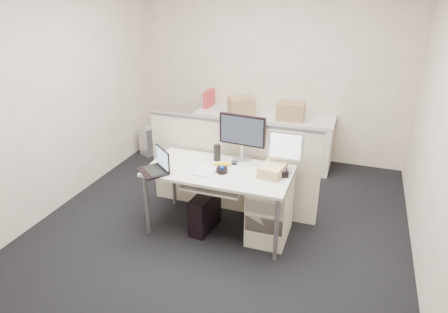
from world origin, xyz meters
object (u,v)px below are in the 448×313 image
at_px(monitor_main, 242,138).
at_px(laptop, 152,162).
at_px(desk, 219,175).
at_px(desk_phone, 277,172).

height_order(monitor_main, laptop, monitor_main).
height_order(desk, laptop, laptop).
bearing_deg(desk_phone, laptop, 172.10).
bearing_deg(desk, desk_phone, 7.59).
distance_m(desk, desk_phone, 0.61).
distance_m(monitor_main, desk_phone, 0.56).
relative_size(desk, monitor_main, 2.91).
distance_m(monitor_main, laptop, 0.99).
xyz_separation_m(laptop, desk_phone, (1.22, 0.36, -0.09)).
height_order(monitor_main, desk_phone, monitor_main).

